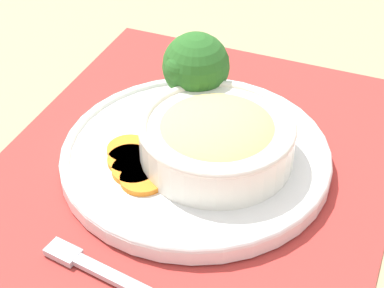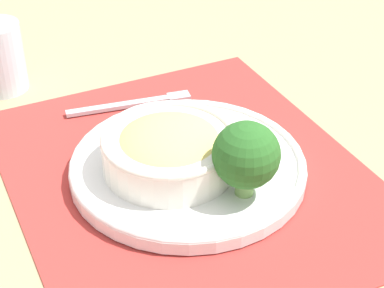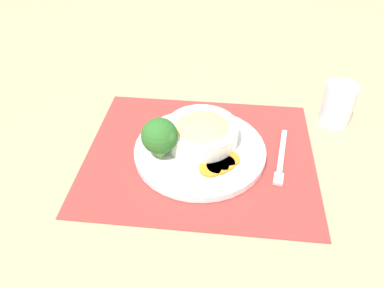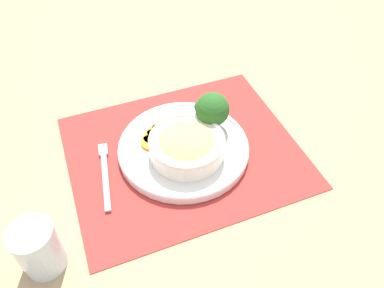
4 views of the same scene
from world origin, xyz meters
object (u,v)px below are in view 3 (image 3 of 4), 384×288
Objects in this scene: broccoli_floret at (160,136)px; fork at (281,161)px; bowl at (202,132)px; water_glass at (337,106)px.

broccoli_floret is 0.27m from fork.
broccoli_floret reaches higher than fork.
broccoli_floret is 0.51× the size of fork.
broccoli_floret reaches higher than bowl.
water_glass is 0.57× the size of fork.
bowl is 0.10m from broccoli_floret.
broccoli_floret is at bearing 28.02° from water_glass.
fork is at bearing 171.52° from bowl.
fork is at bearing 52.38° from water_glass.
bowl is 0.90× the size of fork.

